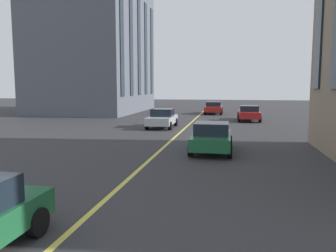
# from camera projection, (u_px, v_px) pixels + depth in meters

# --- Properties ---
(lane_centre_line) EXTENTS (80.00, 0.16, 0.01)m
(lane_centre_line) POSITION_uv_depth(u_px,v_px,m) (173.00, 139.00, 19.86)
(lane_centre_line) COLOR #D8C64C
(lane_centre_line) RESTS_ON ground_plane
(car_silver_oncoming) EXTENTS (3.90, 1.89, 1.40)m
(car_silver_oncoming) POSITION_uv_depth(u_px,v_px,m) (162.00, 118.00, 25.18)
(car_silver_oncoming) COLOR #B7BABF
(car_silver_oncoming) RESTS_ON ground_plane
(car_red_far) EXTENTS (4.40, 1.95, 1.37)m
(car_red_far) POSITION_uv_depth(u_px,v_px,m) (249.00, 113.00, 30.23)
(car_red_far) COLOR #B21E1E
(car_red_far) RESTS_ON ground_plane
(car_green_trailing) EXTENTS (3.90, 1.89, 1.40)m
(car_green_trailing) POSITION_uv_depth(u_px,v_px,m) (212.00, 137.00, 15.78)
(car_green_trailing) COLOR #1E6038
(car_green_trailing) RESTS_ON ground_plane
(car_red_parked_a) EXTENTS (4.40, 1.95, 1.37)m
(car_red_parked_a) POSITION_uv_depth(u_px,v_px,m) (214.00, 108.00, 37.87)
(car_red_parked_a) COLOR #B21E1E
(car_red_parked_a) RESTS_ON ground_plane
(building_left_near) EXTENTS (16.06, 10.96, 14.91)m
(building_left_near) POSITION_uv_depth(u_px,v_px,m) (95.00, 50.00, 40.67)
(building_left_near) COLOR #565B66
(building_left_near) RESTS_ON ground_plane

